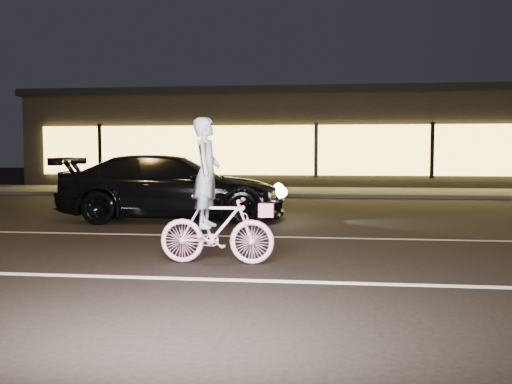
# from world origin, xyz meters

# --- Properties ---
(ground) EXTENTS (90.00, 90.00, 0.00)m
(ground) POSITION_xyz_m (0.00, 0.00, 0.00)
(ground) COLOR black
(ground) RESTS_ON ground
(lane_stripe_near) EXTENTS (60.00, 0.12, 0.01)m
(lane_stripe_near) POSITION_xyz_m (0.00, -1.50, 0.00)
(lane_stripe_near) COLOR silver
(lane_stripe_near) RESTS_ON ground
(lane_stripe_far) EXTENTS (60.00, 0.10, 0.01)m
(lane_stripe_far) POSITION_xyz_m (0.00, 2.00, 0.00)
(lane_stripe_far) COLOR gray
(lane_stripe_far) RESTS_ON ground
(sidewalk) EXTENTS (30.00, 4.00, 0.12)m
(sidewalk) POSITION_xyz_m (0.00, 13.00, 0.06)
(sidewalk) COLOR #383533
(sidewalk) RESTS_ON ground
(storefront) EXTENTS (25.40, 8.42, 4.20)m
(storefront) POSITION_xyz_m (0.00, 18.97, 2.15)
(storefront) COLOR black
(storefront) RESTS_ON ground
(cyclist) EXTENTS (1.58, 0.54, 1.99)m
(cyclist) POSITION_xyz_m (-1.09, -0.53, 0.71)
(cyclist) COLOR #FF51B2
(cyclist) RESTS_ON ground
(sedan) EXTENTS (5.25, 2.67, 1.46)m
(sedan) POSITION_xyz_m (-3.01, 4.36, 0.73)
(sedan) COLOR black
(sedan) RESTS_ON ground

